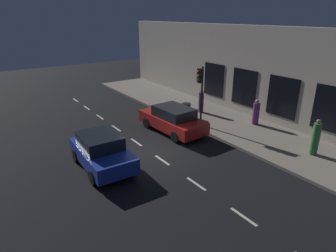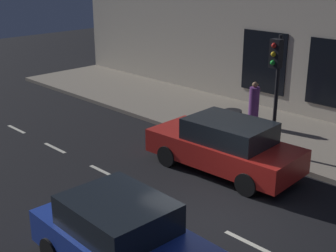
{
  "view_description": "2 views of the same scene",
  "coord_description": "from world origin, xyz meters",
  "px_view_note": "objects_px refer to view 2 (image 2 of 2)",
  "views": [
    {
      "loc": [
        -7.03,
        -11.62,
        6.72
      ],
      "look_at": [
        0.91,
        -0.19,
        1.34
      ],
      "focal_mm": 31.14,
      "sensor_mm": 36.0,
      "label": 1
    },
    {
      "loc": [
        -7.56,
        -6.15,
        5.86
      ],
      "look_at": [
        0.65,
        2.14,
        1.77
      ],
      "focal_mm": 50.58,
      "sensor_mm": 36.0,
      "label": 2
    }
  ],
  "objects_px": {
    "parked_car_1": "(122,239)",
    "pedestrian_0": "(254,106)",
    "trash_bin": "(232,123)",
    "traffic_light": "(276,70)",
    "parked_car_0": "(225,145)"
  },
  "relations": [
    {
      "from": "parked_car_1",
      "to": "pedestrian_0",
      "type": "bearing_deg",
      "value": -158.14
    },
    {
      "from": "trash_bin",
      "to": "traffic_light",
      "type": "bearing_deg",
      "value": -102.0
    },
    {
      "from": "traffic_light",
      "to": "pedestrian_0",
      "type": "bearing_deg",
      "value": 46.84
    },
    {
      "from": "trash_bin",
      "to": "parked_car_1",
      "type": "bearing_deg",
      "value": -157.45
    },
    {
      "from": "parked_car_1",
      "to": "trash_bin",
      "type": "bearing_deg",
      "value": -155.69
    },
    {
      "from": "pedestrian_0",
      "to": "trash_bin",
      "type": "relative_size",
      "value": 1.76
    },
    {
      "from": "traffic_light",
      "to": "pedestrian_0",
      "type": "relative_size",
      "value": 2.26
    },
    {
      "from": "traffic_light",
      "to": "parked_car_1",
      "type": "height_order",
      "value": "traffic_light"
    },
    {
      "from": "parked_car_0",
      "to": "pedestrian_0",
      "type": "height_order",
      "value": "pedestrian_0"
    },
    {
      "from": "parked_car_0",
      "to": "parked_car_1",
      "type": "xyz_separation_m",
      "value": [
        -5.23,
        -1.67,
        -0.0
      ]
    },
    {
      "from": "pedestrian_0",
      "to": "parked_car_1",
      "type": "bearing_deg",
      "value": -35.87
    },
    {
      "from": "parked_car_0",
      "to": "parked_car_1",
      "type": "bearing_deg",
      "value": -165.08
    },
    {
      "from": "parked_car_1",
      "to": "pedestrian_0",
      "type": "height_order",
      "value": "pedestrian_0"
    },
    {
      "from": "parked_car_0",
      "to": "trash_bin",
      "type": "relative_size",
      "value": 5.02
    },
    {
      "from": "parked_car_0",
      "to": "trash_bin",
      "type": "xyz_separation_m",
      "value": [
        2.15,
        1.39,
        -0.18
      ]
    }
  ]
}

